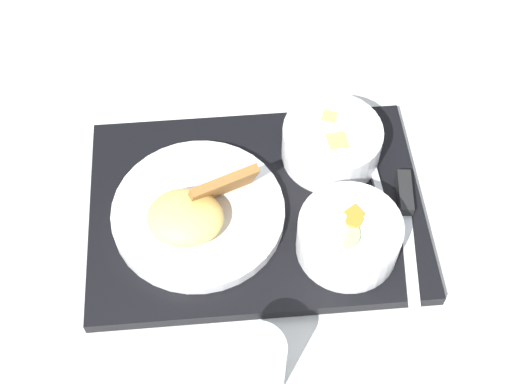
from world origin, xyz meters
name	(u,v)px	position (x,y,z in m)	size (l,w,h in m)	color
ground_plane	(256,212)	(0.00, 0.00, 0.00)	(4.00, 4.00, 0.00)	silver
serving_tray	(256,209)	(0.00, 0.00, 0.01)	(0.44, 0.31, 0.02)	black
bowl_salad	(349,235)	(-0.10, 0.08, 0.05)	(0.13, 0.13, 0.06)	white
bowl_soup	(332,141)	(-0.11, -0.07, 0.05)	(0.13, 0.13, 0.06)	white
plate_main	(197,212)	(0.08, 0.01, 0.03)	(0.22, 0.22, 0.08)	white
knife	(406,207)	(-0.19, 0.03, 0.02)	(0.04, 0.19, 0.02)	silver
spoon	(387,218)	(-0.16, 0.04, 0.02)	(0.03, 0.13, 0.01)	silver
glass_water	(258,365)	(0.02, 0.22, 0.04)	(0.06, 0.06, 0.09)	silver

